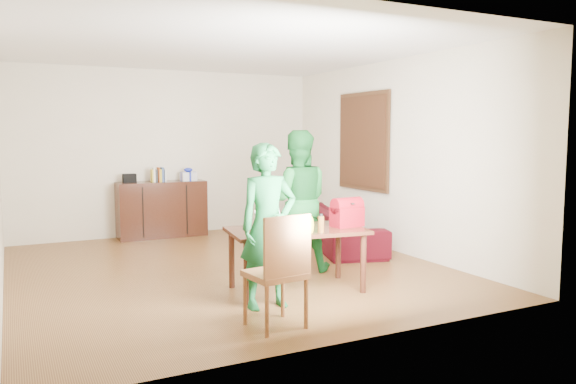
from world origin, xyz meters
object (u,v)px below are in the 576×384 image
sofa (342,228)px  table (296,236)px  person_far (297,201)px  chair (276,294)px  person_near (268,226)px  red_bag (347,215)px  bottle (321,223)px  laptop (275,227)px

sofa → table: bearing=152.8°
person_far → chair: bearing=79.9°
table → person_far: 0.94m
person_near → red_bag: bearing=14.7°
person_near → person_far: (0.93, 1.19, 0.06)m
bottle → chair: bearing=-141.8°
laptop → red_bag: (0.81, -0.10, 0.08)m
person_far → sofa: (1.22, 0.90, -0.56)m
person_near → red_bag: 1.10m
laptop → bottle: 0.48m
chair → laptop: bearing=58.6°
laptop → bottle: size_ratio=1.68×
red_bag → person_near: bearing=-170.3°
person_near → table: bearing=37.9°
chair → bottle: bearing=31.6°
laptop → sofa: laptop is taller
person_far → red_bag: (0.14, -0.91, -0.07)m
sofa → person_far: bearing=143.2°
person_far → red_bag: size_ratio=5.09×
table → red_bag: (0.56, -0.12, 0.20)m
bottle → sofa: 2.56m
chair → sofa: bearing=42.1°
person_near → bottle: 0.64m
table → red_bag: red_bag is taller
table → person_far: size_ratio=0.89×
table → red_bag: size_ratio=4.50×
laptop → sofa: bearing=35.9°
chair → red_bag: bearing=27.2°
red_bag → table: bearing=163.0°
chair → laptop: 1.11m
table → person_far: (0.42, 0.79, 0.27)m
chair → sofa: chair is taller
red_bag → sofa: size_ratio=0.17×
person_near → laptop: 0.47m
person_far → sofa: person_far is taller
table → person_near: person_near is taller
laptop → bottle: (0.38, -0.30, 0.05)m
table → sofa: 2.37m
laptop → bottle: bearing=-44.7°
person_far → bottle: 1.15m
table → person_far: bearing=69.9°
person_near → red_bag: size_ratio=4.71×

